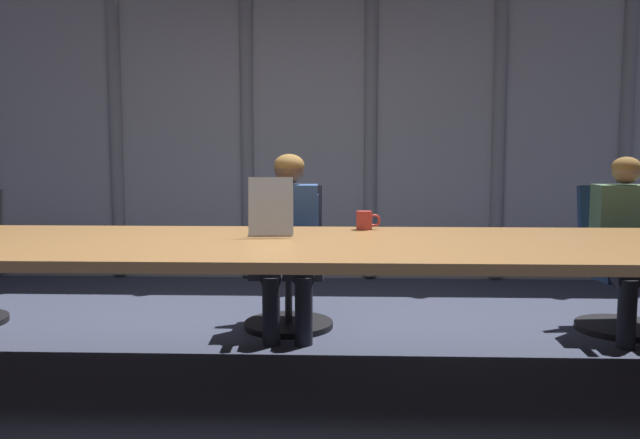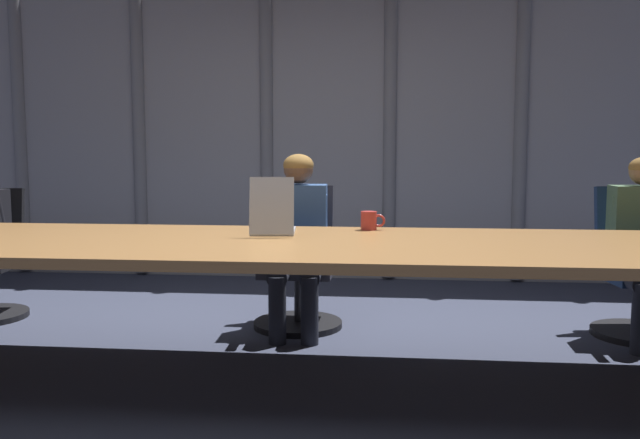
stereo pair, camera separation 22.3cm
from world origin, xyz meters
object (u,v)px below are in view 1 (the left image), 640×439
object	(u,v)px
laptop_left_mid	(271,223)
coffee_mug_near	(365,220)
office_chair_left_mid	(289,275)
person_center	(628,237)
office_chair_center	(620,277)
person_left_mid	(289,232)

from	to	relation	value
laptop_left_mid	coffee_mug_near	xyz separation A→B (m)	(0.52, 0.24, -0.01)
laptop_left_mid	office_chair_left_mid	world-z (taller)	laptop_left_mid
person_center	coffee_mug_near	distance (m)	1.76
laptop_left_mid	person_center	size ratio (longest dim) A/B	0.36
office_chair_left_mid	coffee_mug_near	bearing A→B (deg)	40.20
office_chair_left_mid	office_chair_center	size ratio (longest dim) A/B	0.99
office_chair_center	coffee_mug_near	bearing A→B (deg)	-77.55
laptop_left_mid	person_center	distance (m)	2.33
laptop_left_mid	coffee_mug_near	distance (m)	0.58
person_left_mid	person_center	distance (m)	2.18
office_chair_left_mid	person_left_mid	size ratio (longest dim) A/B	0.81
office_chair_center	office_chair_left_mid	bearing A→B (deg)	-96.56
person_center	coffee_mug_near	world-z (taller)	person_center
office_chair_center	person_left_mid	world-z (taller)	person_left_mid
person_left_mid	coffee_mug_near	distance (m)	0.66
office_chair_left_mid	office_chair_center	xyz separation A→B (m)	(2.22, 0.00, 0.00)
person_left_mid	coffee_mug_near	size ratio (longest dim) A/B	8.25
laptop_left_mid	office_chair_center	xyz separation A→B (m)	(2.25, 0.84, -0.45)
person_left_mid	office_chair_left_mid	bearing A→B (deg)	-177.84
office_chair_center	person_center	bearing A→B (deg)	-15.83
office_chair_left_mid	office_chair_center	bearing A→B (deg)	90.43
laptop_left_mid	person_left_mid	world-z (taller)	person_left_mid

